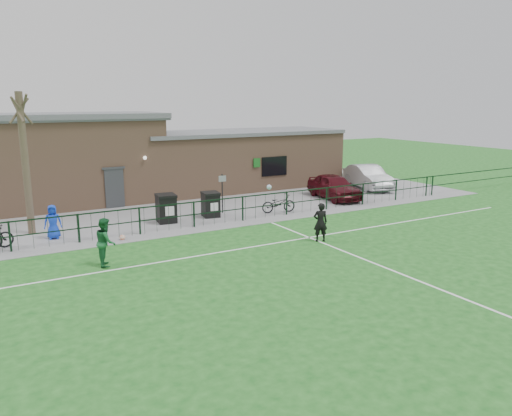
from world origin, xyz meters
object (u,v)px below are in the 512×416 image
bare_tree (25,165)px  car_maroon (334,186)px  bicycle_e (278,203)px  spectator_child (53,222)px  outfield_player (106,242)px  ball_ground (122,237)px  sign_post (222,193)px  car_silver (368,177)px  wheelie_bin_right (211,205)px  wheelie_bin_left (166,209)px

bare_tree → car_maroon: 16.35m
bicycle_e → spectator_child: bearing=98.8°
outfield_player → ball_ground: bearing=-13.3°
sign_post → car_maroon: 7.28m
car_maroon → car_silver: size_ratio=0.92×
bicycle_e → outfield_player: 10.45m
spectator_child → ball_ground: bearing=-22.5°
wheelie_bin_right → ball_ground: (-4.92, -2.00, -0.48)m
wheelie_bin_left → sign_post: bearing=15.5°
sign_post → spectator_child: sign_post is taller
spectator_child → outfield_player: size_ratio=0.84×
bare_tree → bicycle_e: (11.42, -1.87, -2.51)m
spectator_child → bicycle_e: bearing=8.4°
wheelie_bin_left → bicycle_e: size_ratio=0.70×
wheelie_bin_right → car_maroon: car_maroon is taller
wheelie_bin_right → car_silver: (12.28, 2.27, 0.18)m
wheelie_bin_left → wheelie_bin_right: bearing=6.8°
car_maroon → ball_ground: car_maroon is taller
wheelie_bin_right → outfield_player: (-6.25, -4.89, 0.26)m
wheelie_bin_left → sign_post: 3.24m
car_maroon → ball_ground: (-13.08, -2.59, -0.62)m
bare_tree → car_maroon: bearing=-1.4°
outfield_player → ball_ground: 3.27m
wheelie_bin_right → car_maroon: bearing=12.4°
car_maroon → bicycle_e: size_ratio=2.36×
outfield_player → bare_tree: bearing=28.2°
bicycle_e → ball_ground: (-8.31, -1.11, -0.37)m
car_silver → outfield_player: outfield_player is taller
wheelie_bin_right → bicycle_e: (3.39, -0.88, -0.10)m
sign_post → car_maroon: sign_post is taller
outfield_player → ball_ground: size_ratio=7.37×
sign_post → car_maroon: size_ratio=0.48×
bare_tree → ball_ground: bearing=-43.8°
sign_post → spectator_child: (-8.22, -0.90, -0.29)m
car_maroon → bicycle_e: car_maroon is taller
bare_tree → car_silver: bare_tree is taller
bare_tree → wheelie_bin_left: bare_tree is taller
car_silver → bicycle_e: bearing=-144.9°
car_maroon → spectator_child: (-15.49, -1.00, -0.00)m
wheelie_bin_left → car_maroon: (10.45, 0.61, 0.09)m
wheelie_bin_right → spectator_child: 7.34m
bicycle_e → car_silver: bearing=-59.1°
spectator_child → wheelie_bin_right: bearing=14.1°
sign_post → spectator_child: bearing=-173.8°
sign_post → car_maroon: (7.27, 0.11, -0.28)m
wheelie_bin_right → car_silver: 12.49m
car_silver → spectator_child: car_silver is taller
wheelie_bin_right → car_silver: bearing=18.7°
outfield_player → wheelie_bin_right: bearing=-40.5°
bare_tree → sign_post: 9.14m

